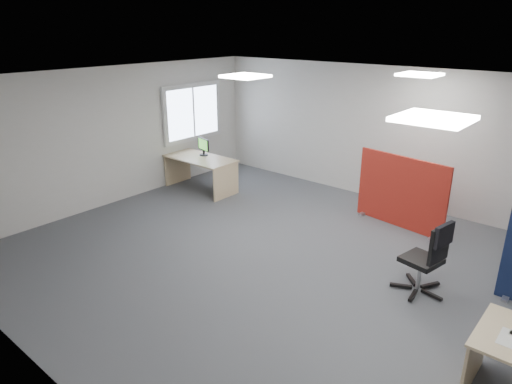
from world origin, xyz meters
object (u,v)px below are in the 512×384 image
Objects in this scene: red_divider at (401,193)px; second_desk at (202,165)px; monitor_second at (203,146)px; office_chair at (430,254)px.

second_desk is at bearing -159.23° from red_divider.
red_divider is 4.15× the size of monitor_second.
monitor_second reaches higher than office_chair.
red_divider reaches higher than office_chair.
monitor_second is at bearing 117.55° from second_desk.
red_divider is 1.61× the size of office_chair.
second_desk is at bearing -179.03° from office_chair.
monitor_second is 5.55m from office_chair.
red_divider is 4.28m from monitor_second.
second_desk is 5.44m from office_chair.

